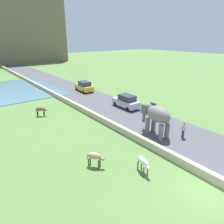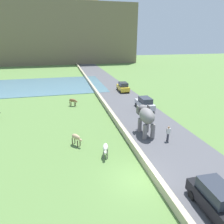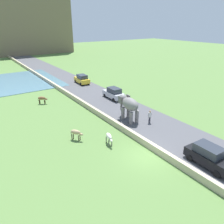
{
  "view_description": "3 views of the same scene",
  "coord_description": "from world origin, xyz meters",
  "px_view_note": "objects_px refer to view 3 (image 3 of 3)",
  "views": [
    {
      "loc": [
        -10.61,
        -4.32,
        8.97
      ],
      "look_at": [
        1.22,
        10.83,
        1.75
      ],
      "focal_mm": 32.17,
      "sensor_mm": 36.0,
      "label": 1
    },
    {
      "loc": [
        -4.78,
        -11.46,
        9.77
      ],
      "look_at": [
        0.84,
        11.29,
        1.24
      ],
      "focal_mm": 32.55,
      "sensor_mm": 36.0,
      "label": 2
    },
    {
      "loc": [
        -11.71,
        -11.54,
        11.21
      ],
      "look_at": [
        1.68,
        7.95,
        1.19
      ],
      "focal_mm": 34.04,
      "sensor_mm": 36.0,
      "label": 3
    }
  ],
  "objects_px": {
    "car_silver": "(114,93)",
    "cow_brown": "(42,99)",
    "car_black": "(209,156)",
    "elephant": "(129,105)",
    "person_beside_elephant": "(150,117)",
    "car_yellow": "(82,79)",
    "cow_white": "(109,137)",
    "cow_tan": "(76,133)"
  },
  "relations": [
    {
      "from": "car_silver",
      "to": "car_yellow",
      "type": "relative_size",
      "value": 0.99
    },
    {
      "from": "cow_white",
      "to": "elephant",
      "type": "bearing_deg",
      "value": 32.9
    },
    {
      "from": "cow_white",
      "to": "cow_tan",
      "type": "relative_size",
      "value": 1.08
    },
    {
      "from": "car_silver",
      "to": "car_yellow",
      "type": "xyz_separation_m",
      "value": [
        -0.0,
        10.92,
        0.0
      ]
    },
    {
      "from": "elephant",
      "to": "car_silver",
      "type": "bearing_deg",
      "value": 67.86
    },
    {
      "from": "cow_brown",
      "to": "car_black",
      "type": "bearing_deg",
      "value": -72.98
    },
    {
      "from": "elephant",
      "to": "car_silver",
      "type": "xyz_separation_m",
      "value": [
        3.13,
        7.7,
        -1.14
      ]
    },
    {
      "from": "person_beside_elephant",
      "to": "cow_tan",
      "type": "xyz_separation_m",
      "value": [
        -8.94,
        1.38,
        -0.04
      ]
    },
    {
      "from": "car_silver",
      "to": "cow_tan",
      "type": "relative_size",
      "value": 3.05
    },
    {
      "from": "cow_white",
      "to": "cow_tan",
      "type": "distance_m",
      "value": 3.49
    },
    {
      "from": "car_black",
      "to": "car_silver",
      "type": "bearing_deg",
      "value": 80.34
    },
    {
      "from": "person_beside_elephant",
      "to": "car_black",
      "type": "relative_size",
      "value": 0.4
    },
    {
      "from": "car_yellow",
      "to": "car_black",
      "type": "height_order",
      "value": "same"
    },
    {
      "from": "elephant",
      "to": "cow_brown",
      "type": "bearing_deg",
      "value": 120.47
    },
    {
      "from": "elephant",
      "to": "cow_tan",
      "type": "xyz_separation_m",
      "value": [
        -7.37,
        -0.65,
        -1.2
      ]
    },
    {
      "from": "person_beside_elephant",
      "to": "elephant",
      "type": "bearing_deg",
      "value": 127.6
    },
    {
      "from": "car_black",
      "to": "cow_white",
      "type": "xyz_separation_m",
      "value": [
        -5.06,
        7.51,
        -0.06
      ]
    },
    {
      "from": "person_beside_elephant",
      "to": "cow_white",
      "type": "bearing_deg",
      "value": -169.37
    },
    {
      "from": "person_beside_elephant",
      "to": "cow_tan",
      "type": "relative_size",
      "value": 1.24
    },
    {
      "from": "car_yellow",
      "to": "car_black",
      "type": "distance_m",
      "value": 29.58
    },
    {
      "from": "cow_white",
      "to": "cow_brown",
      "type": "relative_size",
      "value": 1.06
    },
    {
      "from": "car_yellow",
      "to": "cow_white",
      "type": "relative_size",
      "value": 2.86
    },
    {
      "from": "car_yellow",
      "to": "cow_white",
      "type": "xyz_separation_m",
      "value": [
        -8.21,
        -21.91,
        -0.06
      ]
    },
    {
      "from": "car_silver",
      "to": "cow_brown",
      "type": "relative_size",
      "value": 3.01
    },
    {
      "from": "elephant",
      "to": "cow_brown",
      "type": "xyz_separation_m",
      "value": [
        -6.92,
        11.75,
        -1.2
      ]
    },
    {
      "from": "car_silver",
      "to": "cow_white",
      "type": "distance_m",
      "value": 13.71
    },
    {
      "from": "cow_white",
      "to": "cow_brown",
      "type": "height_order",
      "value": "same"
    },
    {
      "from": "car_black",
      "to": "cow_brown",
      "type": "bearing_deg",
      "value": 107.02
    },
    {
      "from": "elephant",
      "to": "cow_tan",
      "type": "bearing_deg",
      "value": -174.93
    },
    {
      "from": "car_silver",
      "to": "cow_tan",
      "type": "xyz_separation_m",
      "value": [
        -10.51,
        -8.35,
        -0.06
      ]
    },
    {
      "from": "elephant",
      "to": "car_yellow",
      "type": "bearing_deg",
      "value": 80.45
    },
    {
      "from": "elephant",
      "to": "cow_brown",
      "type": "relative_size",
      "value": 2.63
    },
    {
      "from": "elephant",
      "to": "car_black",
      "type": "bearing_deg",
      "value": -90.08
    },
    {
      "from": "elephant",
      "to": "car_silver",
      "type": "relative_size",
      "value": 0.87
    },
    {
      "from": "elephant",
      "to": "car_yellow",
      "type": "distance_m",
      "value": 18.92
    },
    {
      "from": "person_beside_elephant",
      "to": "cow_brown",
      "type": "height_order",
      "value": "person_beside_elephant"
    },
    {
      "from": "car_yellow",
      "to": "car_black",
      "type": "bearing_deg",
      "value": -96.1
    },
    {
      "from": "car_silver",
      "to": "car_yellow",
      "type": "distance_m",
      "value": 10.92
    },
    {
      "from": "cow_brown",
      "to": "car_yellow",
      "type": "bearing_deg",
      "value": 34.35
    },
    {
      "from": "car_silver",
      "to": "car_black",
      "type": "distance_m",
      "value": 18.76
    },
    {
      "from": "elephant",
      "to": "car_black",
      "type": "height_order",
      "value": "elephant"
    },
    {
      "from": "car_black",
      "to": "cow_tan",
      "type": "relative_size",
      "value": 3.07
    }
  ]
}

